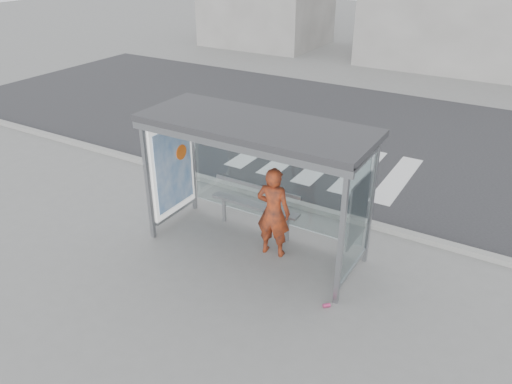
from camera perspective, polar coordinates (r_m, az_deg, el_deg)
ground at (r=9.91m, az=-0.12°, el=-6.42°), size 80.00×80.00×0.00m
road at (r=15.68m, az=13.20°, el=6.11°), size 30.00×10.00×0.01m
curb at (r=11.35m, az=4.94°, el=-1.43°), size 30.00×0.18×0.12m
crosswalk at (r=13.65m, az=7.81°, el=3.34°), size 4.55×3.00×0.00m
bus_shelter at (r=9.18m, az=-1.93°, el=4.76°), size 4.25×1.65×2.62m
building_center at (r=25.59m, az=22.29°, el=18.79°), size 8.00×5.00×5.00m
person at (r=9.31m, az=1.99°, el=-2.32°), size 0.71×0.51×1.81m
bench at (r=10.18m, az=-0.13°, el=-1.50°), size 1.96×0.24×1.01m
soda_can at (r=8.57m, az=8.06°, el=-12.71°), size 0.14×0.13×0.07m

